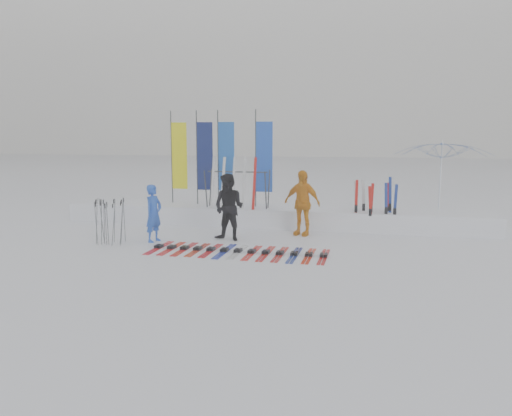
% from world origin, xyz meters
% --- Properties ---
extents(ground, '(120.00, 120.00, 0.00)m').
position_xyz_m(ground, '(0.00, 0.00, 0.00)').
color(ground, white).
rests_on(ground, ground).
extents(snow_bank, '(14.00, 1.60, 0.60)m').
position_xyz_m(snow_bank, '(0.00, 4.60, 0.30)').
color(snow_bank, white).
rests_on(snow_bank, ground).
extents(person_blue, '(0.52, 0.66, 1.60)m').
position_xyz_m(person_blue, '(-2.65, 1.27, 0.80)').
color(person_blue, blue).
rests_on(person_blue, ground).
extents(person_black, '(1.06, 0.91, 1.89)m').
position_xyz_m(person_black, '(-0.66, 1.93, 0.94)').
color(person_black, black).
rests_on(person_black, ground).
extents(person_yellow, '(1.23, 0.80, 1.94)m').
position_xyz_m(person_yellow, '(1.23, 3.16, 0.97)').
color(person_yellow, orange).
rests_on(person_yellow, ground).
extents(tent_canopy, '(3.85, 3.90, 2.85)m').
position_xyz_m(tent_canopy, '(5.50, 6.24, 1.43)').
color(tent_canopy, white).
rests_on(tent_canopy, ground).
extents(ski_row, '(4.51, 1.70, 0.07)m').
position_xyz_m(ski_row, '(-0.00, 0.54, 0.04)').
color(ski_row, red).
rests_on(ski_row, ground).
extents(pole_cluster, '(0.89, 0.67, 1.26)m').
position_xyz_m(pole_cluster, '(-3.69, 0.68, 0.61)').
color(pole_cluster, '#595B60').
rests_on(pole_cluster, ground).
extents(feather_flags, '(3.68, 0.33, 3.20)m').
position_xyz_m(feather_flags, '(-1.91, 4.79, 2.24)').
color(feather_flags, '#383A3F').
rests_on(feather_flags, ground).
extents(ski_rack, '(2.04, 0.80, 1.23)m').
position_xyz_m(ski_rack, '(-1.04, 4.20, 1.38)').
color(ski_rack, '#383A3F').
rests_on(ski_rack, ground).
extents(upright_skis, '(1.25, 0.84, 1.70)m').
position_xyz_m(upright_skis, '(3.34, 4.25, 0.77)').
color(upright_skis, silver).
rests_on(upright_skis, ground).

